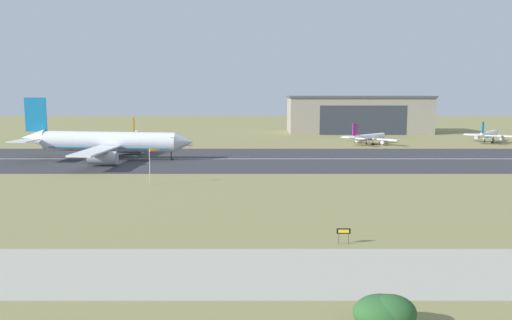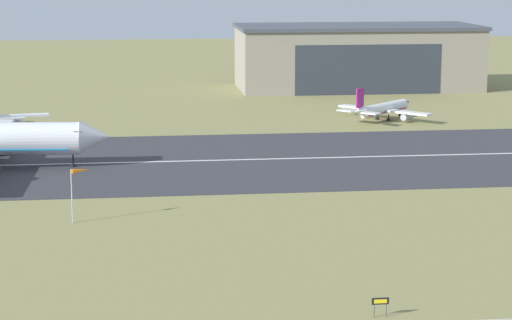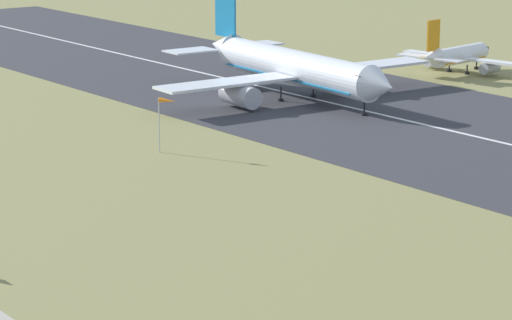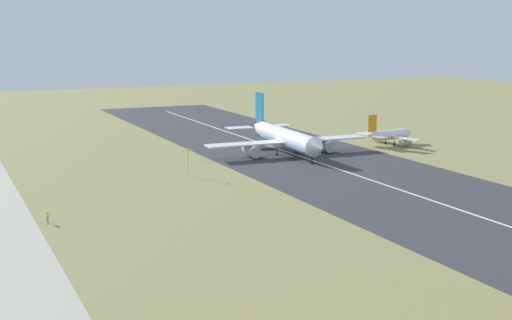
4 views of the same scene
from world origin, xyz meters
TOP-DOWN VIEW (x-y plane):
  - ground_plane at (0.00, 56.15)m, footprint 646.69×646.69m
  - runway_strip at (0.00, 112.30)m, footprint 406.69×49.51m
  - runway_centreline at (0.00, 112.30)m, footprint 366.02×0.70m
  - hangar_building at (19.56, 204.05)m, footprint 61.99×26.96m
  - airplane_landing at (-63.89, 110.27)m, footprint 45.12×48.39m
  - airplane_parked_west at (-65.81, 147.47)m, footprint 22.89×20.08m
  - airplane_parked_centre at (13.23, 150.89)m, footprint 19.28×19.36m
  - airplane_parked_east at (56.95, 157.28)m, footprint 18.22×21.60m
  - shrub_clump at (-16.13, 15.61)m, footprint 4.59×3.25m
  - windsock_pole at (-44.66, 74.91)m, footprint 2.44×1.49m
  - runway_sign at (-15.53, 36.66)m, footprint 1.61×0.13m

SIDE VIEW (x-z plane):
  - ground_plane at x=0.00m, z-range 0.00..0.00m
  - runway_strip at x=0.00m, z-range 0.00..0.06m
  - runway_centreline at x=0.00m, z-range 0.06..0.07m
  - shrub_clump at x=-16.13m, z-range -0.03..2.70m
  - runway_sign at x=-15.53m, z-range 0.47..2.34m
  - airplane_parked_centre at x=13.23m, z-range -1.38..6.12m
  - airplane_parked_east at x=56.95m, z-range -1.03..6.80m
  - airplane_parked_west at x=-65.81m, z-range -1.91..7.91m
  - airplane_landing at x=-63.89m, z-range -3.45..12.78m
  - windsock_pole at x=-44.66m, z-range 2.71..9.62m
  - hangar_building at x=19.56m, z-range 0.02..16.36m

